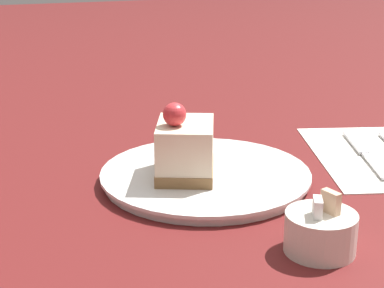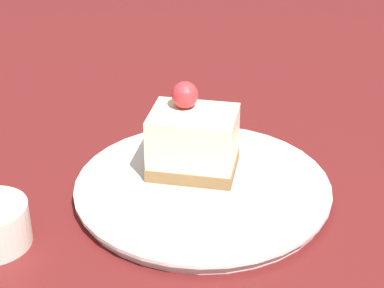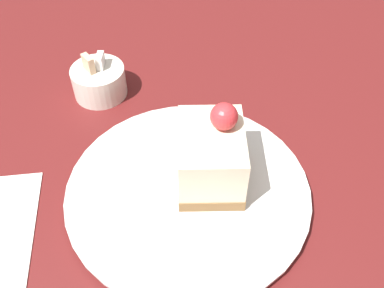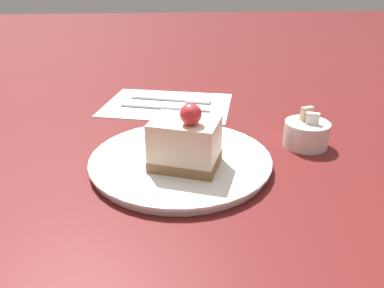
% 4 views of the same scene
% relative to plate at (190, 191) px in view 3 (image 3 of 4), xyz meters
% --- Properties ---
extents(ground_plane, '(4.00, 4.00, 0.00)m').
position_rel_plate_xyz_m(ground_plane, '(-0.00, 0.03, -0.01)').
color(ground_plane, '#5B1919').
extents(plate, '(0.26, 0.26, 0.01)m').
position_rel_plate_xyz_m(plate, '(0.00, 0.00, 0.00)').
color(plate, silver).
rests_on(plate, ground_plane).
extents(cake_slice, '(0.09, 0.11, 0.09)m').
position_rel_plate_xyz_m(cake_slice, '(0.03, 0.01, 0.04)').
color(cake_slice, olive).
rests_on(cake_slice, plate).
extents(sugar_bowl, '(0.07, 0.07, 0.06)m').
position_rel_plate_xyz_m(sugar_bowl, '(-0.05, 0.20, 0.01)').
color(sugar_bowl, silver).
rests_on(sugar_bowl, ground_plane).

